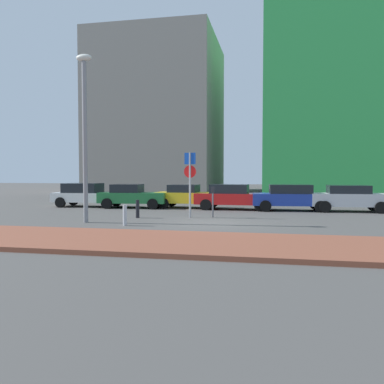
{
  "coord_description": "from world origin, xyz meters",
  "views": [
    {
      "loc": [
        2.54,
        -17.09,
        2.15
      ],
      "look_at": [
        -1.23,
        1.54,
        1.25
      ],
      "focal_mm": 37.57,
      "sensor_mm": 36.0,
      "label": 1
    }
  ],
  "objects_px": {
    "parking_sign_post": "(190,176)",
    "traffic_bollard_mid": "(125,215)",
    "parked_car_white": "(87,195)",
    "parked_car_yellow": "(188,196)",
    "parking_meter": "(213,198)",
    "parked_car_blue": "(291,197)",
    "traffic_bollard_near": "(138,209)",
    "street_lamp": "(85,125)",
    "parked_car_green": "(132,196)",
    "parked_car_red": "(233,196)",
    "parked_car_silver": "(349,198)"
  },
  "relations": [
    {
      "from": "parked_car_blue",
      "to": "parking_meter",
      "type": "bearing_deg",
      "value": -131.94
    },
    {
      "from": "parked_car_white",
      "to": "parked_car_yellow",
      "type": "bearing_deg",
      "value": 3.63
    },
    {
      "from": "parked_car_green",
      "to": "parked_car_silver",
      "type": "distance_m",
      "value": 12.69
    },
    {
      "from": "parked_car_green",
      "to": "traffic_bollard_mid",
      "type": "xyz_separation_m",
      "value": [
        2.59,
        -8.04,
        -0.32
      ]
    },
    {
      "from": "parked_car_silver",
      "to": "parking_sign_post",
      "type": "distance_m",
      "value": 9.41
    },
    {
      "from": "parked_car_green",
      "to": "parked_car_red",
      "type": "distance_m",
      "value": 6.22
    },
    {
      "from": "parked_car_green",
      "to": "street_lamp",
      "type": "xyz_separation_m",
      "value": [
        0.56,
        -7.4,
        3.49
      ]
    },
    {
      "from": "parked_car_white",
      "to": "traffic_bollard_near",
      "type": "xyz_separation_m",
      "value": [
        5.26,
        -5.43,
        -0.34
      ]
    },
    {
      "from": "parking_sign_post",
      "to": "street_lamp",
      "type": "bearing_deg",
      "value": -145.43
    },
    {
      "from": "parking_meter",
      "to": "traffic_bollard_mid",
      "type": "bearing_deg",
      "value": -129.42
    },
    {
      "from": "parked_car_green",
      "to": "parking_sign_post",
      "type": "relative_size",
      "value": 1.34
    },
    {
      "from": "parked_car_red",
      "to": "parking_sign_post",
      "type": "relative_size",
      "value": 1.46
    },
    {
      "from": "parking_sign_post",
      "to": "parking_meter",
      "type": "xyz_separation_m",
      "value": [
        1.06,
        0.31,
        -1.03
      ]
    },
    {
      "from": "parked_car_green",
      "to": "street_lamp",
      "type": "height_order",
      "value": "street_lamp"
    },
    {
      "from": "parked_car_yellow",
      "to": "parked_car_blue",
      "type": "relative_size",
      "value": 0.91
    },
    {
      "from": "parked_car_white",
      "to": "parked_car_yellow",
      "type": "distance_m",
      "value": 6.49
    },
    {
      "from": "parked_car_white",
      "to": "parked_car_red",
      "type": "height_order",
      "value": "parked_car_white"
    },
    {
      "from": "parked_car_yellow",
      "to": "parking_sign_post",
      "type": "bearing_deg",
      "value": -76.86
    },
    {
      "from": "parked_car_blue",
      "to": "parked_car_silver",
      "type": "xyz_separation_m",
      "value": [
        3.16,
        0.05,
        -0.01
      ]
    },
    {
      "from": "parked_car_silver",
      "to": "street_lamp",
      "type": "bearing_deg",
      "value": -148.47
    },
    {
      "from": "street_lamp",
      "to": "parked_car_white",
      "type": "bearing_deg",
      "value": 115.68
    },
    {
      "from": "parked_car_yellow",
      "to": "parked_car_silver",
      "type": "xyz_separation_m",
      "value": [
        9.3,
        -0.56,
        0.04
      ]
    },
    {
      "from": "parked_car_blue",
      "to": "traffic_bollard_near",
      "type": "xyz_separation_m",
      "value": [
        -7.36,
        -5.22,
        -0.35
      ]
    },
    {
      "from": "parked_car_white",
      "to": "traffic_bollard_near",
      "type": "distance_m",
      "value": 7.56
    },
    {
      "from": "parked_car_green",
      "to": "parked_car_red",
      "type": "bearing_deg",
      "value": 1.17
    },
    {
      "from": "parking_sign_post",
      "to": "parked_car_blue",
      "type": "bearing_deg",
      "value": 43.07
    },
    {
      "from": "parked_car_white",
      "to": "traffic_bollard_mid",
      "type": "xyz_separation_m",
      "value": [
        5.69,
        -8.23,
        -0.35
      ]
    },
    {
      "from": "parked_car_red",
      "to": "parking_meter",
      "type": "height_order",
      "value": "parking_meter"
    },
    {
      "from": "parked_car_white",
      "to": "parked_car_blue",
      "type": "distance_m",
      "value": 12.62
    },
    {
      "from": "parked_car_green",
      "to": "traffic_bollard_mid",
      "type": "distance_m",
      "value": 8.46
    },
    {
      "from": "parked_car_white",
      "to": "parking_sign_post",
      "type": "height_order",
      "value": "parking_sign_post"
    },
    {
      "from": "parking_meter",
      "to": "parked_car_silver",
      "type": "bearing_deg",
      "value": 31.76
    },
    {
      "from": "parked_car_green",
      "to": "parked_car_yellow",
      "type": "distance_m",
      "value": 3.44
    },
    {
      "from": "parking_sign_post",
      "to": "traffic_bollard_mid",
      "type": "xyz_separation_m",
      "value": [
        -2.01,
        -3.43,
        -1.56
      ]
    },
    {
      "from": "traffic_bollard_near",
      "to": "parking_meter",
      "type": "bearing_deg",
      "value": 14.87
    },
    {
      "from": "parked_car_blue",
      "to": "parking_sign_post",
      "type": "distance_m",
      "value": 6.84
    },
    {
      "from": "parking_meter",
      "to": "parked_car_yellow",
      "type": "bearing_deg",
      "value": 114.93
    },
    {
      "from": "parked_car_white",
      "to": "parked_car_blue",
      "type": "bearing_deg",
      "value": -0.92
    },
    {
      "from": "parked_car_red",
      "to": "street_lamp",
      "type": "height_order",
      "value": "street_lamp"
    },
    {
      "from": "parked_car_white",
      "to": "parking_sign_post",
      "type": "bearing_deg",
      "value": -31.96
    },
    {
      "from": "parked_car_white",
      "to": "parked_car_red",
      "type": "distance_m",
      "value": 9.32
    },
    {
      "from": "parked_car_white",
      "to": "parked_car_silver",
      "type": "bearing_deg",
      "value": -0.54
    },
    {
      "from": "street_lamp",
      "to": "traffic_bollard_mid",
      "type": "relative_size",
      "value": 8.44
    },
    {
      "from": "parked_car_red",
      "to": "street_lamp",
      "type": "distance_m",
      "value": 10.04
    },
    {
      "from": "parked_car_green",
      "to": "parking_meter",
      "type": "bearing_deg",
      "value": -37.22
    },
    {
      "from": "parking_sign_post",
      "to": "traffic_bollard_near",
      "type": "xyz_separation_m",
      "value": [
        -2.44,
        -0.62,
        -1.55
      ]
    },
    {
      "from": "parked_car_red",
      "to": "parking_meter",
      "type": "distance_m",
      "value": 4.47
    },
    {
      "from": "parking_meter",
      "to": "traffic_bollard_mid",
      "type": "height_order",
      "value": "parking_meter"
    },
    {
      "from": "parked_car_blue",
      "to": "parked_car_silver",
      "type": "height_order",
      "value": "parked_car_blue"
    },
    {
      "from": "parked_car_green",
      "to": "parking_meter",
      "type": "relative_size",
      "value": 2.86
    }
  ]
}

